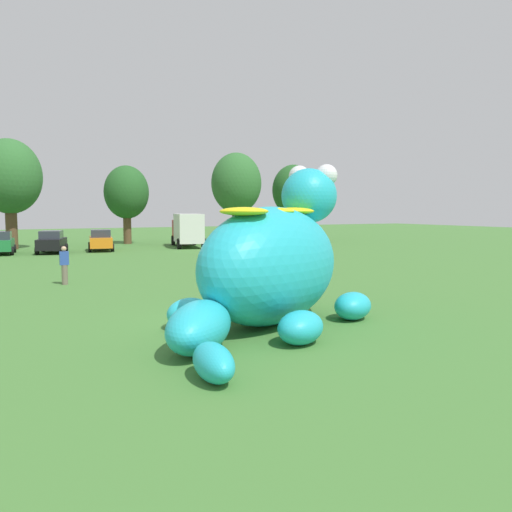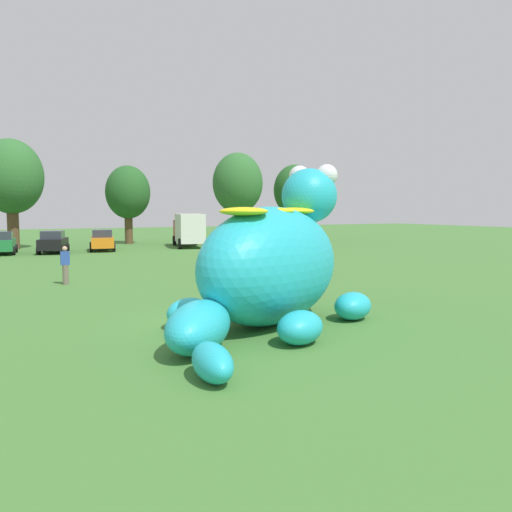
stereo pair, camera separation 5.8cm
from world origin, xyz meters
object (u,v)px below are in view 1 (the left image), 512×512
object	(u,v)px
car_orange	(101,240)
box_truck	(187,229)
giant_inflatable_creature	(272,264)
car_black	(52,242)
spectator_mid_field	(278,249)
spectator_near_inflatable	(64,266)
car_green	(0,243)

from	to	relation	value
car_orange	box_truck	bearing A→B (deg)	6.97
giant_inflatable_creature	car_black	size ratio (longest dim) A/B	1.83
car_orange	spectator_mid_field	world-z (taller)	car_orange
box_truck	giant_inflatable_creature	bearing A→B (deg)	-104.51
car_black	car_orange	world-z (taller)	same
giant_inflatable_creature	spectator_near_inflatable	xyz separation A→B (m)	(-4.57, 10.84, -0.91)
giant_inflatable_creature	car_orange	world-z (taller)	giant_inflatable_creature
car_black	box_truck	world-z (taller)	box_truck
car_black	spectator_near_inflatable	world-z (taller)	car_black
car_black	box_truck	distance (m)	11.54
car_green	spectator_near_inflatable	distance (m)	18.53
spectator_near_inflatable	car_green	bearing A→B (deg)	98.04
car_green	spectator_mid_field	distance (m)	21.29
car_black	giant_inflatable_creature	bearing A→B (deg)	-82.75
car_black	spectator_mid_field	xyz separation A→B (m)	(12.08, -13.90, -0.01)
car_black	car_orange	distance (m)	3.77
giant_inflatable_creature	car_green	size ratio (longest dim) A/B	1.90
car_black	car_green	bearing A→B (deg)	170.50
box_truck	car_black	bearing A→B (deg)	-172.63
car_orange	spectator_near_inflatable	bearing A→B (deg)	-104.31
car_green	spectator_mid_field	size ratio (longest dim) A/B	2.47
spectator_near_inflatable	giant_inflatable_creature	bearing A→B (deg)	-67.14
car_black	spectator_near_inflatable	distance (m)	17.78
giant_inflatable_creature	spectator_mid_field	bearing A→B (deg)	60.11
box_truck	spectator_mid_field	world-z (taller)	box_truck
car_orange	box_truck	distance (m)	7.78
spectator_near_inflatable	box_truck	bearing A→B (deg)	57.29
giant_inflatable_creature	car_orange	size ratio (longest dim) A/B	1.87
giant_inflatable_creature	spectator_mid_field	size ratio (longest dim) A/B	4.70
box_truck	spectator_mid_field	size ratio (longest dim) A/B	3.90
giant_inflatable_creature	box_truck	size ratio (longest dim) A/B	1.20
giant_inflatable_creature	box_truck	world-z (taller)	giant_inflatable_creature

